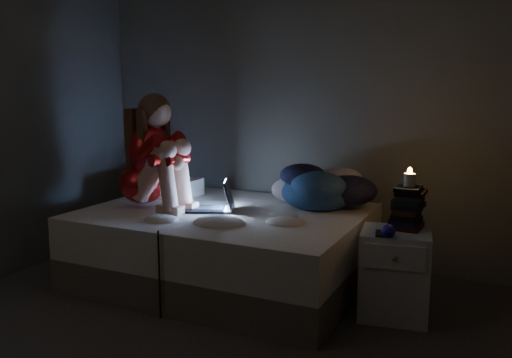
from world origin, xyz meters
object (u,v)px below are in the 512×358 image
Objects in this scene: bed at (225,246)px; laptop at (209,195)px; phone at (379,233)px; nightstand at (395,274)px; woman at (142,150)px; candle at (410,178)px.

laptop is (-0.09, -0.06, 0.38)m from bed.
laptop is 1.26m from phone.
laptop reaches higher than phone.
bed is 13.86× the size of phone.
bed is 1.24m from nightstand.
woman is 1.90m from candle.
candle is at bearing -21.49° from laptop.
bed is 1.42m from candle.
phone reaches higher than nightstand.
woman is 2.53× the size of laptop.
nightstand is at bearing 48.75° from phone.
bed is 2.31× the size of woman.
laptop is 1.39m from nightstand.
laptop is at bearing 169.53° from nightstand.
woman is at bearing -165.95° from bed.
phone is at bearing -123.52° from candle.
laptop is 4.15× the size of candle.
bed is at bearing 167.24° from phone.
phone is at bearing 4.25° from woman.
woman reaches higher than laptop.
candle reaches higher than laptop.
woman is 10.50× the size of candle.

